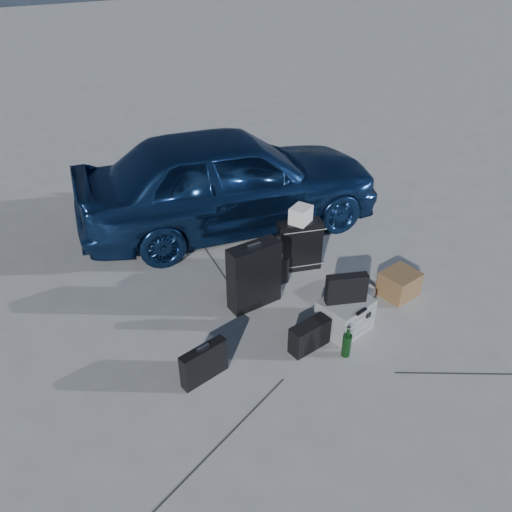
% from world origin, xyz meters
% --- Properties ---
extents(ground, '(60.00, 60.00, 0.00)m').
position_xyz_m(ground, '(0.00, 0.00, 0.00)').
color(ground, '#AAAAA5').
rests_on(ground, ground).
extents(car, '(4.27, 2.51, 1.36)m').
position_xyz_m(car, '(0.46, 2.51, 0.68)').
color(car, navy).
rests_on(car, ground).
extents(pelican_case, '(0.54, 0.46, 0.36)m').
position_xyz_m(pelican_case, '(0.27, -0.01, 0.18)').
color(pelican_case, '#AAACAF').
rests_on(pelican_case, ground).
extents(laptop_bag, '(0.41, 0.26, 0.31)m').
position_xyz_m(laptop_bag, '(0.26, 0.00, 0.51)').
color(laptop_bag, black).
rests_on(laptop_bag, pelican_case).
extents(briefcase, '(0.47, 0.16, 0.36)m').
position_xyz_m(briefcase, '(-1.24, 0.19, 0.18)').
color(briefcase, black).
rests_on(briefcase, ground).
extents(suitcase_left, '(0.57, 0.21, 0.74)m').
position_xyz_m(suitcase_left, '(-0.26, 0.85, 0.37)').
color(suitcase_left, black).
rests_on(suitcase_left, ground).
extents(suitcase_right, '(0.55, 0.35, 0.63)m').
position_xyz_m(suitcase_right, '(0.57, 1.14, 0.31)').
color(suitcase_right, black).
rests_on(suitcase_right, ground).
extents(white_carton, '(0.30, 0.28, 0.20)m').
position_xyz_m(white_carton, '(0.57, 1.14, 0.72)').
color(white_carton, white).
rests_on(white_carton, suitcase_right).
extents(duffel_bag, '(0.68, 0.33, 0.33)m').
position_xyz_m(duffel_bag, '(-0.03, 1.11, 0.16)').
color(duffel_bag, black).
rests_on(duffel_bag, ground).
extents(flat_box_white, '(0.50, 0.42, 0.08)m').
position_xyz_m(flat_box_white, '(-0.03, 1.10, 0.37)').
color(flat_box_white, white).
rests_on(flat_box_white, duffel_bag).
extents(flat_box_black, '(0.33, 0.27, 0.06)m').
position_xyz_m(flat_box_black, '(-0.01, 1.11, 0.43)').
color(flat_box_black, black).
rests_on(flat_box_black, flat_box_white).
extents(cardboard_box, '(0.40, 0.36, 0.29)m').
position_xyz_m(cardboard_box, '(1.17, 0.08, 0.14)').
color(cardboard_box, brown).
rests_on(cardboard_box, ground).
extents(plastic_bag, '(0.35, 0.32, 0.17)m').
position_xyz_m(plastic_bag, '(0.80, 0.26, 0.08)').
color(plastic_bag, white).
rests_on(plastic_bag, ground).
extents(messenger_bag, '(0.43, 0.18, 0.29)m').
position_xyz_m(messenger_bag, '(-0.20, -0.03, 0.15)').
color(messenger_bag, black).
rests_on(messenger_bag, ground).
extents(green_bottle, '(0.11, 0.11, 0.34)m').
position_xyz_m(green_bottle, '(0.02, -0.31, 0.17)').
color(green_bottle, black).
rests_on(green_bottle, ground).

